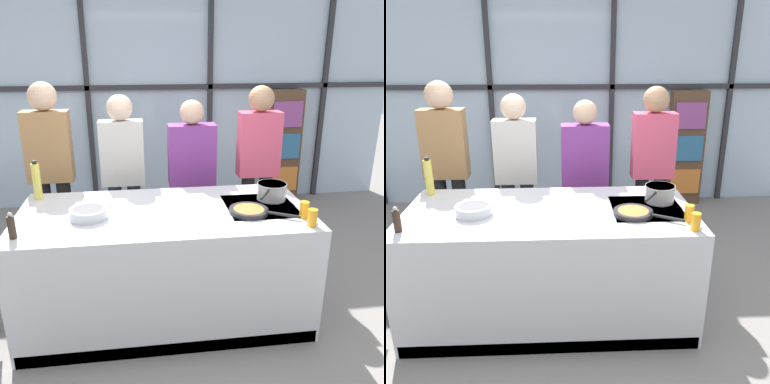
% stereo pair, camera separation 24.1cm
% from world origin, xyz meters
% --- Properties ---
extents(ground_plane, '(18.00, 18.00, 0.00)m').
position_xyz_m(ground_plane, '(0.00, 0.00, 0.00)').
color(ground_plane, gray).
extents(back_window_wall, '(6.40, 0.10, 2.80)m').
position_xyz_m(back_window_wall, '(0.00, 2.53, 1.40)').
color(back_window_wall, silver).
rests_on(back_window_wall, ground_plane).
extents(bookshelf, '(0.46, 0.19, 1.50)m').
position_xyz_m(bookshelf, '(1.75, 2.34, 0.75)').
color(bookshelf, brown).
rests_on(bookshelf, ground_plane).
extents(demo_island, '(2.14, 0.99, 0.89)m').
position_xyz_m(demo_island, '(0.00, -0.00, 0.44)').
color(demo_island, silver).
rests_on(demo_island, ground_plane).
extents(spectator_far_left, '(0.40, 0.25, 1.75)m').
position_xyz_m(spectator_far_left, '(-0.96, 0.88, 1.02)').
color(spectator_far_left, black).
rests_on(spectator_far_left, ground_plane).
extents(spectator_center_left, '(0.39, 0.23, 1.64)m').
position_xyz_m(spectator_center_left, '(-0.32, 0.88, 0.95)').
color(spectator_center_left, '#232838').
rests_on(spectator_center_left, ground_plane).
extents(spectator_center_right, '(0.44, 0.22, 1.58)m').
position_xyz_m(spectator_center_right, '(0.32, 0.88, 0.89)').
color(spectator_center_right, '#47382D').
rests_on(spectator_center_right, ground_plane).
extents(spectator_far_right, '(0.39, 0.24, 1.70)m').
position_xyz_m(spectator_far_right, '(0.96, 0.88, 0.99)').
color(spectator_far_right, black).
rests_on(spectator_far_right, ground_plane).
extents(frying_pan, '(0.47, 0.33, 0.04)m').
position_xyz_m(frying_pan, '(0.61, -0.13, 0.91)').
color(frying_pan, '#232326').
rests_on(frying_pan, demo_island).
extents(saucepan, '(0.29, 0.39, 0.13)m').
position_xyz_m(saucepan, '(0.85, 0.12, 0.96)').
color(saucepan, silver).
rests_on(saucepan, demo_island).
extents(white_plate, '(0.28, 0.28, 0.01)m').
position_xyz_m(white_plate, '(-0.54, 0.17, 0.90)').
color(white_plate, white).
rests_on(white_plate, demo_island).
extents(mixing_bowl, '(0.26, 0.26, 0.07)m').
position_xyz_m(mixing_bowl, '(-0.54, -0.07, 0.93)').
color(mixing_bowl, silver).
rests_on(mixing_bowl, demo_island).
extents(oil_bottle, '(0.06, 0.06, 0.32)m').
position_xyz_m(oil_bottle, '(-0.97, 0.37, 1.04)').
color(oil_bottle, '#E0CC4C').
rests_on(oil_bottle, demo_island).
extents(pepper_grinder, '(0.05, 0.05, 0.18)m').
position_xyz_m(pepper_grinder, '(-0.98, -0.33, 0.97)').
color(pepper_grinder, '#332319').
rests_on(pepper_grinder, demo_island).
extents(juice_glass_near, '(0.06, 0.06, 0.12)m').
position_xyz_m(juice_glass_near, '(0.97, -0.40, 0.95)').
color(juice_glass_near, orange).
rests_on(juice_glass_near, demo_island).
extents(juice_glass_far, '(0.06, 0.06, 0.12)m').
position_xyz_m(juice_glass_far, '(0.97, -0.26, 0.95)').
color(juice_glass_far, orange).
rests_on(juice_glass_far, demo_island).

